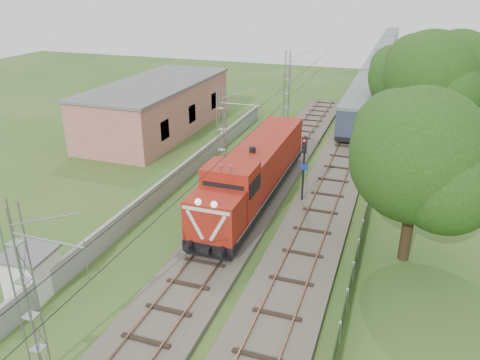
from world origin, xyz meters
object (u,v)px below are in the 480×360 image
at_px(coach_rake, 381,58).
at_px(signal_post, 304,158).
at_px(locomotive, 254,172).
at_px(relay_hut, 32,272).

distance_m(coach_rake, signal_post, 56.05).
xyz_separation_m(locomotive, signal_post, (3.38, 0.71, 1.21)).
bearing_deg(signal_post, relay_hut, -125.97).
height_order(locomotive, coach_rake, locomotive).
relative_size(locomotive, coach_rake, 0.21).
distance_m(locomotive, signal_post, 3.66).
xyz_separation_m(locomotive, relay_hut, (-7.40, -14.14, -1.07)).
relative_size(signal_post, relay_hut, 1.98).
bearing_deg(relay_hut, signal_post, 54.03).
relative_size(locomotive, relay_hut, 6.89).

